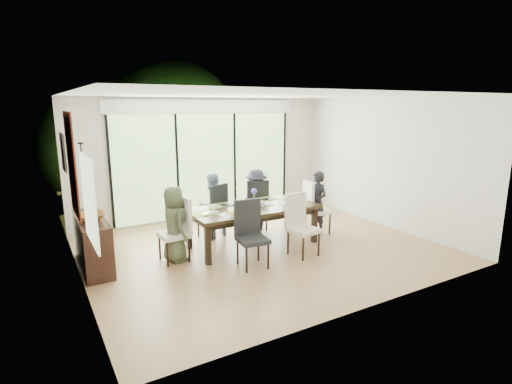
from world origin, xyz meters
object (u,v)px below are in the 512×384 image
cup_c (286,198)px  bowl (91,217)px  person_left_end (174,224)px  person_right_end (317,202)px  cup_b (263,205)px  chair_left_end (173,230)px  cup_a (214,207)px  chair_near_left (253,235)px  sideboard (93,243)px  chair_right_end (318,207)px  person_far_left (212,206)px  table_top (253,208)px  chair_far_left (211,210)px  chair_far_right (256,204)px  vase (254,203)px  laptop (212,214)px  chair_near_right (304,225)px  person_far_right (256,200)px

cup_c → bowl: bowl is taller
person_left_end → person_right_end: same height
cup_b → bowl: bowl is taller
chair_left_end → cup_a: size_ratio=8.87×
cup_a → cup_b: size_ratio=1.24×
chair_near_left → sideboard: bearing=156.1°
cup_a → chair_right_end: bearing=-3.9°
person_far_left → bowl: 2.33m
table_top → chair_far_left: (-0.45, 0.85, -0.17)m
chair_far_right → bowl: 3.31m
chair_near_left → vase: size_ratio=9.17×
cup_c → sideboard: bearing=175.3°
person_right_end → person_far_left: 2.10m
sideboard → cup_c: bearing=-4.7°
laptop → cup_b: 1.00m
chair_far_left → laptop: size_ratio=3.33×
chair_left_end → chair_right_end: bearing=87.9°
chair_near_right → person_far_right: (0.05, 1.70, 0.09)m
person_right_end → vase: 1.44m
table_top → chair_far_right: bearing=57.1°
person_right_end → bowl: bearing=-98.6°
chair_right_end → sideboard: 4.22m
chair_far_left → chair_near_left: 1.72m
chair_left_end → sideboard: 1.27m
laptop → person_far_right: bearing=24.9°
chair_left_end → chair_far_left: bearing=126.9°
chair_right_end → vase: chair_right_end is taller
bowl → cup_a: bearing=-3.9°
chair_far_left → person_left_end: size_ratio=0.85×
chair_far_right → person_right_end: person_right_end is taller
chair_left_end → chair_far_right: (2.05, 0.85, 0.00)m
chair_far_left → chair_near_right: bearing=96.1°
person_right_end → person_far_left: bearing=-117.9°
chair_near_right → cup_c: 1.04m
chair_right_end → laptop: bearing=106.4°
chair_right_end → cup_a: 2.22m
person_far_right → bowl: bearing=12.6°
cup_c → chair_near_left: bearing=-143.3°
chair_near_left → cup_c: bearing=42.5°
cup_c → bowl: 3.51m
cup_c → chair_near_right: bearing=-107.2°
table_top → chair_far_left: chair_far_left is taller
chair_near_right → cup_a: chair_near_right is taller
cup_a → sideboard: size_ratio=0.08×
vase → cup_c: bearing=3.8°
sideboard → bowl: bearing=-90.0°
table_top → person_far_right: 1.00m
chair_far_left → sideboard: size_ratio=0.75×
cup_a → cup_b: cup_a is taller
chair_near_left → chair_near_right: same height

